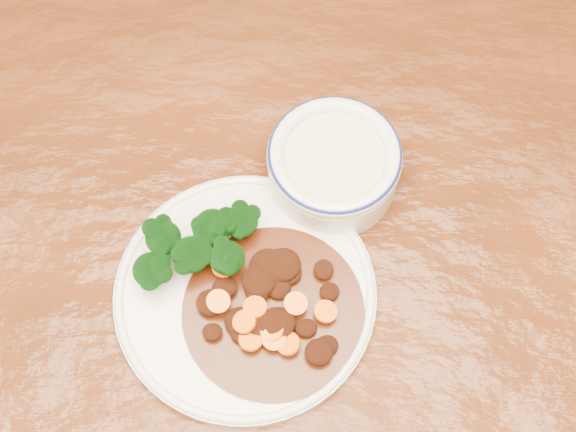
{
  "coord_description": "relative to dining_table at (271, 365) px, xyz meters",
  "views": [
    {
      "loc": [
        0.01,
        -0.21,
        1.52
      ],
      "look_at": [
        0.02,
        0.13,
        0.77
      ],
      "focal_mm": 50.0,
      "sensor_mm": 36.0,
      "label": 1
    }
  ],
  "objects": [
    {
      "name": "mince_stew",
      "position": [
        0.0,
        0.04,
        0.1
      ],
      "size": [
        0.18,
        0.18,
        0.03
      ],
      "color": "#441507",
      "rests_on": "dinner_plate"
    },
    {
      "name": "dining_table",
      "position": [
        0.0,
        0.0,
        0.0
      ],
      "size": [
        1.57,
        1.03,
        0.75
      ],
      "rotation": [
        0.0,
        0.0,
        -0.09
      ],
      "color": "#5B2810",
      "rests_on": "ground"
    },
    {
      "name": "broccoli_florets",
      "position": [
        -0.07,
        0.1,
        0.12
      ],
      "size": [
        0.13,
        0.08,
        0.04
      ],
      "color": "olive",
      "rests_on": "dinner_plate"
    },
    {
      "name": "dinner_plate",
      "position": [
        -0.02,
        0.05,
        0.09
      ],
      "size": [
        0.26,
        0.26,
        0.02
      ],
      "rotation": [
        0.0,
        0.0,
        0.01
      ],
      "color": "white",
      "rests_on": "dining_table"
    },
    {
      "name": "dip_bowl",
      "position": [
        0.08,
        0.18,
        0.12
      ],
      "size": [
        0.14,
        0.14,
        0.06
      ],
      "rotation": [
        0.0,
        0.0,
        0.04
      ],
      "color": "silver",
      "rests_on": "dining_table"
    }
  ]
}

